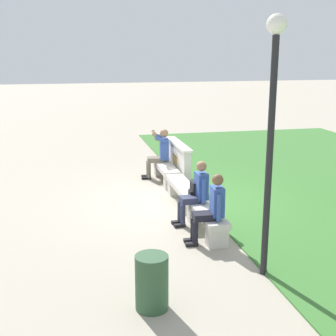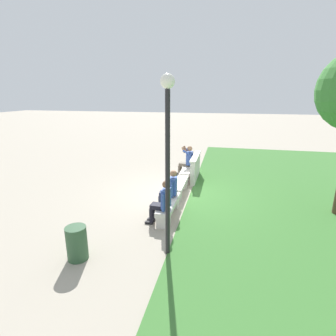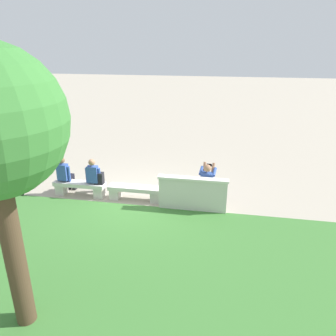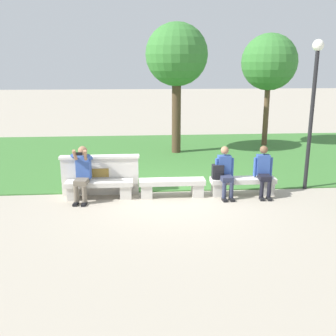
# 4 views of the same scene
# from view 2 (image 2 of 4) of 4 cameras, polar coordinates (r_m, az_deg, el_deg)

# --- Properties ---
(ground_plane) EXTENTS (80.00, 80.00, 0.00)m
(ground_plane) POSITION_cam_2_polar(r_m,az_deg,el_deg) (9.37, 2.50, -5.66)
(ground_plane) COLOR #A89E8C
(grass_strip) EXTENTS (17.23, 8.00, 0.03)m
(grass_strip) POSITION_cam_2_polar(r_m,az_deg,el_deg) (9.68, 29.15, -6.95)
(grass_strip) COLOR #3D7533
(grass_strip) RESTS_ON ground
(bench_main) EXTENTS (1.64, 0.40, 0.45)m
(bench_main) POSITION_cam_2_polar(r_m,az_deg,el_deg) (10.95, 4.18, -0.85)
(bench_main) COLOR beige
(bench_main) RESTS_ON ground
(bench_near) EXTENTS (1.64, 0.40, 0.45)m
(bench_near) POSITION_cam_2_polar(r_m,az_deg,el_deg) (9.26, 2.52, -3.99)
(bench_near) COLOR beige
(bench_near) RESTS_ON ground
(bench_mid) EXTENTS (1.64, 0.40, 0.45)m
(bench_mid) POSITION_cam_2_polar(r_m,az_deg,el_deg) (7.63, 0.12, -8.50)
(bench_mid) COLOR beige
(bench_mid) RESTS_ON ground
(backrest_wall_with_plaque) EXTENTS (1.99, 0.24, 1.01)m
(backrest_wall_with_plaque) POSITION_cam_2_polar(r_m,az_deg,el_deg) (10.84, 5.97, 0.18)
(backrest_wall_with_plaque) COLOR beige
(backrest_wall_with_plaque) RESTS_ON ground
(person_photographer) EXTENTS (0.51, 0.75, 1.32)m
(person_photographer) POSITION_cam_2_polar(r_m,az_deg,el_deg) (11.20, 4.12, 1.90)
(person_photographer) COLOR black
(person_photographer) RESTS_ON ground
(person_distant) EXTENTS (0.48, 0.69, 1.26)m
(person_distant) POSITION_cam_2_polar(r_m,az_deg,el_deg) (7.93, 0.41, -4.54)
(person_distant) COLOR black
(person_distant) RESTS_ON ground
(person_companion) EXTENTS (0.48, 0.69, 1.26)m
(person_companion) POSITION_cam_2_polar(r_m,az_deg,el_deg) (7.05, -1.27, -7.24)
(person_companion) COLOR black
(person_companion) RESTS_ON ground
(backpack) EXTENTS (0.28, 0.24, 0.43)m
(backpack) POSITION_cam_2_polar(r_m,az_deg,el_deg) (8.10, 1.00, -4.45)
(backpack) COLOR black
(backpack) RESTS_ON bench_mid
(trash_bin) EXTENTS (0.44, 0.44, 0.75)m
(trash_bin) POSITION_cam_2_polar(r_m,az_deg,el_deg) (6.12, -19.22, -15.18)
(trash_bin) COLOR #2D5133
(trash_bin) RESTS_ON ground
(lamp_post) EXTENTS (0.28, 0.28, 3.81)m
(lamp_post) POSITION_cam_2_polar(r_m,az_deg,el_deg) (5.20, -0.08, 5.37)
(lamp_post) COLOR black
(lamp_post) RESTS_ON ground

